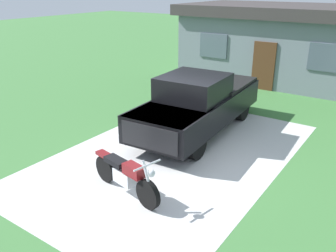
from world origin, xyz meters
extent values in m
plane|color=#3C7038|center=(0.00, 0.00, 0.00)|extent=(80.00, 80.00, 0.00)
cube|color=#BEBEBE|center=(0.00, 0.00, 0.00)|extent=(5.48, 8.73, 0.01)
cylinder|color=black|center=(0.93, -2.41, 0.33)|extent=(0.67, 0.25, 0.66)
cylinder|color=black|center=(-0.58, -2.10, 0.33)|extent=(0.67, 0.25, 0.66)
cube|color=silver|center=(0.15, -2.25, 0.42)|extent=(0.60, 0.37, 0.32)
cube|color=maroon|center=(0.49, -2.32, 0.72)|extent=(0.56, 0.36, 0.24)
cube|color=black|center=(-0.14, -2.19, 0.70)|extent=(0.64, 0.40, 0.12)
cube|color=maroon|center=(-0.58, -2.10, 0.70)|extent=(0.51, 0.29, 0.08)
cylinder|color=silver|center=(0.93, -2.41, 0.70)|extent=(0.34, 0.13, 0.77)
cylinder|color=silver|center=(0.93, -2.41, 1.02)|extent=(0.18, 0.69, 0.04)
sphere|color=silver|center=(1.05, -2.43, 0.88)|extent=(0.16, 0.16, 0.16)
cylinder|color=black|center=(0.56, 0.17, 0.42)|extent=(0.35, 0.86, 0.84)
cylinder|color=black|center=(-1.07, 0.07, 0.42)|extent=(0.35, 0.86, 0.84)
cylinder|color=black|center=(0.35, 3.66, 0.42)|extent=(0.35, 0.86, 0.84)
cylinder|color=black|center=(-1.29, 3.56, 0.42)|extent=(0.35, 0.86, 0.84)
cube|color=black|center=(-0.36, 1.91, 0.80)|extent=(2.34, 5.71, 0.80)
cube|color=black|center=(-0.25, 0.07, 1.10)|extent=(2.01, 2.01, 0.20)
cube|color=black|center=(-0.34, 1.51, 1.55)|extent=(1.91, 2.01, 0.70)
cube|color=#3F4C56|center=(-0.29, 0.72, 1.45)|extent=(1.71, 0.26, 0.60)
cube|color=black|center=(-0.46, 3.46, 1.05)|extent=(2.04, 2.51, 0.50)
cube|color=black|center=(-0.19, -0.86, 0.80)|extent=(1.70, 0.20, 0.64)
cube|color=slate|center=(-0.46, 10.27, 1.50)|extent=(9.00, 5.00, 3.00)
cube|color=#383333|center=(-0.46, 10.27, 3.25)|extent=(9.60, 5.60, 0.50)
cube|color=#4C2D19|center=(-0.46, 7.74, 1.05)|extent=(1.00, 0.08, 2.10)
cube|color=#4C5966|center=(-2.98, 7.74, 1.70)|extent=(1.40, 0.06, 1.10)
cube|color=#4C5966|center=(2.06, 7.74, 1.70)|extent=(1.40, 0.06, 1.10)
camera|label=1|loc=(4.94, -7.46, 4.45)|focal=38.27mm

